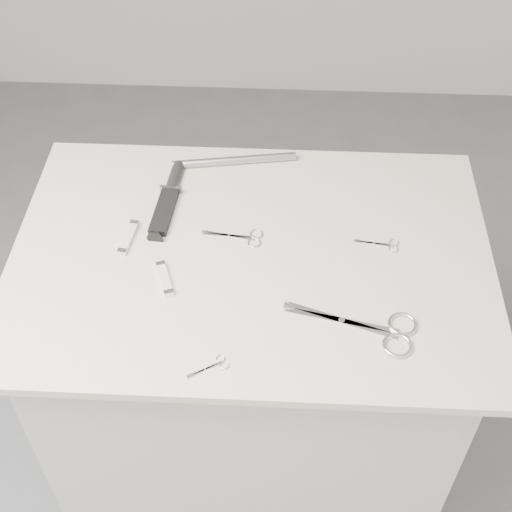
{
  "coord_description": "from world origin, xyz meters",
  "views": [
    {
      "loc": [
        0.06,
        -1.01,
        1.99
      ],
      "look_at": [
        0.01,
        -0.01,
        0.92
      ],
      "focal_mm": 50.0,
      "sensor_mm": 36.0,
      "label": 1
    }
  ],
  "objects_px": {
    "large_shears": "(379,330)",
    "metal_rail": "(234,160)",
    "plinth": "(252,380)",
    "embroidery_scissors_a": "(244,237)",
    "embroidery_scissors_b": "(384,245)",
    "pocket_knife_b": "(165,279)",
    "tiny_scissors": "(213,366)",
    "pocket_knife_a": "(129,237)",
    "sheathed_knife": "(169,195)"
  },
  "relations": [
    {
      "from": "plinth",
      "to": "tiny_scissors",
      "type": "bearing_deg",
      "value": -100.62
    },
    {
      "from": "large_shears",
      "to": "embroidery_scissors_a",
      "type": "bearing_deg",
      "value": 154.25
    },
    {
      "from": "embroidery_scissors_a",
      "to": "embroidery_scissors_b",
      "type": "distance_m",
      "value": 0.29
    },
    {
      "from": "plinth",
      "to": "embroidery_scissors_a",
      "type": "xyz_separation_m",
      "value": [
        -0.02,
        0.05,
        0.47
      ]
    },
    {
      "from": "tiny_scissors",
      "to": "pocket_knife_a",
      "type": "height_order",
      "value": "pocket_knife_a"
    },
    {
      "from": "metal_rail",
      "to": "sheathed_knife",
      "type": "bearing_deg",
      "value": -136.95
    },
    {
      "from": "plinth",
      "to": "large_shears",
      "type": "bearing_deg",
      "value": -36.69
    },
    {
      "from": "pocket_knife_a",
      "to": "embroidery_scissors_b",
      "type": "bearing_deg",
      "value": -81.15
    },
    {
      "from": "pocket_knife_b",
      "to": "large_shears",
      "type": "bearing_deg",
      "value": -123.65
    },
    {
      "from": "large_shears",
      "to": "pocket_knife_a",
      "type": "relative_size",
      "value": 2.55
    },
    {
      "from": "embroidery_scissors_a",
      "to": "sheathed_knife",
      "type": "height_order",
      "value": "sheathed_knife"
    },
    {
      "from": "sheathed_knife",
      "to": "metal_rail",
      "type": "relative_size",
      "value": 0.8
    },
    {
      "from": "embroidery_scissors_b",
      "to": "pocket_knife_a",
      "type": "height_order",
      "value": "pocket_knife_a"
    },
    {
      "from": "plinth",
      "to": "pocket_knife_a",
      "type": "bearing_deg",
      "value": 173.44
    },
    {
      "from": "pocket_knife_a",
      "to": "metal_rail",
      "type": "height_order",
      "value": "metal_rail"
    },
    {
      "from": "embroidery_scissors_a",
      "to": "tiny_scissors",
      "type": "bearing_deg",
      "value": -89.69
    },
    {
      "from": "plinth",
      "to": "embroidery_scissors_b",
      "type": "distance_m",
      "value": 0.55
    },
    {
      "from": "plinth",
      "to": "embroidery_scissors_a",
      "type": "height_order",
      "value": "embroidery_scissors_a"
    },
    {
      "from": "plinth",
      "to": "embroidery_scissors_a",
      "type": "relative_size",
      "value": 6.97
    },
    {
      "from": "tiny_scissors",
      "to": "metal_rail",
      "type": "xyz_separation_m",
      "value": [
        -0.0,
        0.57,
        0.01
      ]
    },
    {
      "from": "large_shears",
      "to": "pocket_knife_a",
      "type": "height_order",
      "value": "pocket_knife_a"
    },
    {
      "from": "large_shears",
      "to": "sheathed_knife",
      "type": "distance_m",
      "value": 0.57
    },
    {
      "from": "large_shears",
      "to": "metal_rail",
      "type": "height_order",
      "value": "metal_rail"
    },
    {
      "from": "plinth",
      "to": "tiny_scissors",
      "type": "xyz_separation_m",
      "value": [
        -0.05,
        -0.28,
        0.47
      ]
    },
    {
      "from": "embroidery_scissors_a",
      "to": "pocket_knife_a",
      "type": "distance_m",
      "value": 0.24
    },
    {
      "from": "pocket_knife_a",
      "to": "plinth",
      "type": "bearing_deg",
      "value": -88.69
    },
    {
      "from": "large_shears",
      "to": "pocket_knife_b",
      "type": "xyz_separation_m",
      "value": [
        -0.42,
        0.11,
        0.0
      ]
    },
    {
      "from": "embroidery_scissors_b",
      "to": "tiny_scissors",
      "type": "bearing_deg",
      "value": -127.95
    },
    {
      "from": "embroidery_scissors_a",
      "to": "tiny_scissors",
      "type": "distance_m",
      "value": 0.33
    },
    {
      "from": "pocket_knife_a",
      "to": "metal_rail",
      "type": "bearing_deg",
      "value": -30.31
    },
    {
      "from": "tiny_scissors",
      "to": "pocket_knife_b",
      "type": "bearing_deg",
      "value": 89.18
    },
    {
      "from": "large_shears",
      "to": "metal_rail",
      "type": "relative_size",
      "value": 0.86
    },
    {
      "from": "metal_rail",
      "to": "embroidery_scissors_b",
      "type": "bearing_deg",
      "value": -37.21
    },
    {
      "from": "embroidery_scissors_b",
      "to": "tiny_scissors",
      "type": "height_order",
      "value": "same"
    },
    {
      "from": "large_shears",
      "to": "embroidery_scissors_b",
      "type": "xyz_separation_m",
      "value": [
        0.03,
        0.23,
        -0.0
      ]
    },
    {
      "from": "large_shears",
      "to": "metal_rail",
      "type": "bearing_deg",
      "value": 137.9
    },
    {
      "from": "embroidery_scissors_a",
      "to": "pocket_knife_a",
      "type": "xyz_separation_m",
      "value": [
        -0.24,
        -0.02,
        0.0
      ]
    },
    {
      "from": "embroidery_scissors_b",
      "to": "embroidery_scissors_a",
      "type": "bearing_deg",
      "value": -173.67
    },
    {
      "from": "plinth",
      "to": "embroidery_scissors_b",
      "type": "relative_size",
      "value": 9.56
    },
    {
      "from": "large_shears",
      "to": "plinth",
      "type": "bearing_deg",
      "value": 158.6
    },
    {
      "from": "pocket_knife_a",
      "to": "pocket_knife_b",
      "type": "relative_size",
      "value": 1.08
    },
    {
      "from": "pocket_knife_b",
      "to": "metal_rail",
      "type": "height_order",
      "value": "metal_rail"
    },
    {
      "from": "tiny_scissors",
      "to": "sheathed_knife",
      "type": "xyz_separation_m",
      "value": [
        -0.14,
        0.45,
        0.01
      ]
    },
    {
      "from": "plinth",
      "to": "pocket_knife_a",
      "type": "xyz_separation_m",
      "value": [
        -0.26,
        0.03,
        0.48
      ]
    },
    {
      "from": "embroidery_scissors_b",
      "to": "sheathed_knife",
      "type": "distance_m",
      "value": 0.49
    },
    {
      "from": "plinth",
      "to": "metal_rail",
      "type": "bearing_deg",
      "value": 100.71
    },
    {
      "from": "large_shears",
      "to": "metal_rail",
      "type": "distance_m",
      "value": 0.57
    },
    {
      "from": "embroidery_scissors_b",
      "to": "tiny_scissors",
      "type": "xyz_separation_m",
      "value": [
        -0.33,
        -0.32,
        -0.0
      ]
    },
    {
      "from": "embroidery_scissors_b",
      "to": "large_shears",
      "type": "bearing_deg",
      "value": -88.82
    },
    {
      "from": "sheathed_knife",
      "to": "plinth",
      "type": "bearing_deg",
      "value": -125.66
    }
  ]
}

